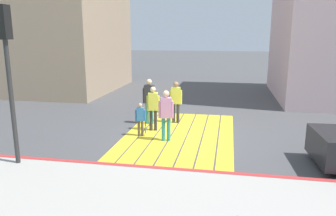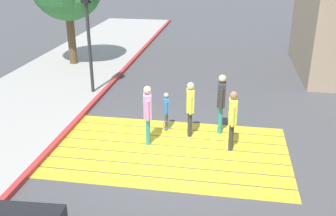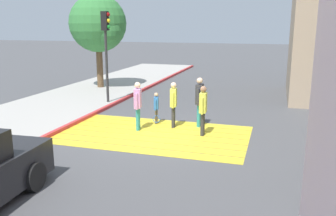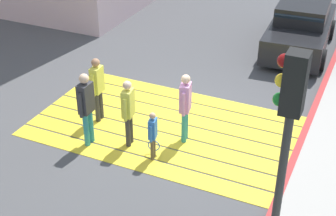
{
  "view_description": "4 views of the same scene",
  "coord_description": "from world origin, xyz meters",
  "px_view_note": "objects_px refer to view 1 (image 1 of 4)",
  "views": [
    {
      "loc": [
        -11.03,
        -1.67,
        3.53
      ],
      "look_at": [
        -0.61,
        0.29,
        1.12
      ],
      "focal_mm": 34.9,
      "sensor_mm": 36.0,
      "label": 1
    },
    {
      "loc": [
        1.45,
        -9.16,
        5.15
      ],
      "look_at": [
        -0.18,
        0.68,
        0.99
      ],
      "focal_mm": 40.97,
      "sensor_mm": 36.0,
      "label": 2
    },
    {
      "loc": [
        3.88,
        -11.13,
        3.69
      ],
      "look_at": [
        0.35,
        0.57,
        0.83
      ],
      "focal_mm": 38.44,
      "sensor_mm": 36.0,
      "label": 3
    },
    {
      "loc": [
        -4.45,
        9.48,
        6.67
      ],
      "look_at": [
        -0.25,
        0.33,
        0.77
      ],
      "focal_mm": 53.3,
      "sensor_mm": 36.0,
      "label": 4
    }
  ],
  "objects_px": {
    "pedestrian_teen_behind": "(149,98)",
    "pedestrian_child_with_racket": "(141,118)",
    "pedestrian_adult_side": "(166,112)",
    "traffic_light_corner": "(7,54)",
    "pedestrian_adult_trailing": "(176,99)",
    "pedestrian_adult_lead": "(153,105)"
  },
  "relations": [
    {
      "from": "pedestrian_teen_behind",
      "to": "traffic_light_corner",
      "type": "bearing_deg",
      "value": 153.03
    },
    {
      "from": "traffic_light_corner",
      "to": "pedestrian_adult_lead",
      "type": "relative_size",
      "value": 2.55
    },
    {
      "from": "traffic_light_corner",
      "to": "pedestrian_adult_side",
      "type": "distance_m",
      "value": 5.0
    },
    {
      "from": "pedestrian_teen_behind",
      "to": "pedestrian_child_with_racket",
      "type": "xyz_separation_m",
      "value": [
        -1.62,
        -0.09,
        -0.39
      ]
    },
    {
      "from": "pedestrian_adult_lead",
      "to": "pedestrian_child_with_racket",
      "type": "bearing_deg",
      "value": 159.88
    },
    {
      "from": "traffic_light_corner",
      "to": "pedestrian_adult_lead",
      "type": "xyz_separation_m",
      "value": [
        3.99,
        -2.84,
        -2.07
      ]
    },
    {
      "from": "pedestrian_adult_lead",
      "to": "pedestrian_adult_trailing",
      "type": "distance_m",
      "value": 1.38
    },
    {
      "from": "pedestrian_adult_trailing",
      "to": "pedestrian_adult_side",
      "type": "xyz_separation_m",
      "value": [
        -2.32,
        -0.05,
        0.02
      ]
    },
    {
      "from": "traffic_light_corner",
      "to": "pedestrian_adult_side",
      "type": "bearing_deg",
      "value": -50.77
    },
    {
      "from": "pedestrian_adult_trailing",
      "to": "pedestrian_adult_side",
      "type": "distance_m",
      "value": 2.32
    },
    {
      "from": "pedestrian_adult_trailing",
      "to": "pedestrian_child_with_racket",
      "type": "height_order",
      "value": "pedestrian_adult_trailing"
    },
    {
      "from": "pedestrian_adult_lead",
      "to": "pedestrian_adult_side",
      "type": "distance_m",
      "value": 1.31
    },
    {
      "from": "pedestrian_adult_side",
      "to": "traffic_light_corner",
      "type": "bearing_deg",
      "value": 129.23
    },
    {
      "from": "pedestrian_teen_behind",
      "to": "pedestrian_child_with_racket",
      "type": "height_order",
      "value": "pedestrian_teen_behind"
    },
    {
      "from": "traffic_light_corner",
      "to": "pedestrian_child_with_racket",
      "type": "relative_size",
      "value": 3.54
    },
    {
      "from": "traffic_light_corner",
      "to": "pedestrian_teen_behind",
      "type": "bearing_deg",
      "value": -26.97
    },
    {
      "from": "traffic_light_corner",
      "to": "pedestrian_adult_side",
      "type": "relative_size",
      "value": 2.46
    },
    {
      "from": "pedestrian_child_with_racket",
      "to": "pedestrian_adult_side",
      "type": "bearing_deg",
      "value": -109.95
    },
    {
      "from": "pedestrian_adult_side",
      "to": "pedestrian_child_with_racket",
      "type": "distance_m",
      "value": 1.09
    },
    {
      "from": "traffic_light_corner",
      "to": "pedestrian_adult_trailing",
      "type": "distance_m",
      "value": 6.59
    },
    {
      "from": "traffic_light_corner",
      "to": "pedestrian_teen_behind",
      "type": "xyz_separation_m",
      "value": [
        4.86,
        -2.48,
        -1.98
      ]
    },
    {
      "from": "pedestrian_teen_behind",
      "to": "pedestrian_adult_trailing",
      "type": "bearing_deg",
      "value": -71.54
    }
  ]
}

